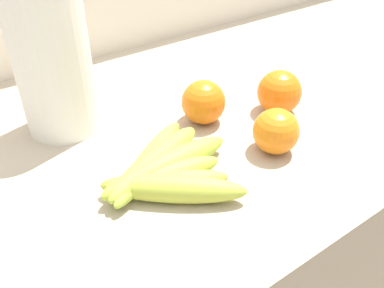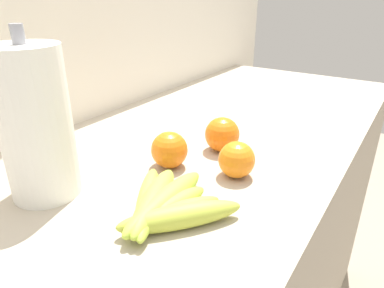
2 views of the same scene
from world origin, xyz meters
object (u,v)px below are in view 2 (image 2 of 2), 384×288
object	(u,v)px
banana_bunch	(164,206)
orange_right	(237,160)
orange_front	(169,150)
paper_towel_roll	(36,125)
orange_center	(222,134)

from	to	relation	value
banana_bunch	orange_right	bearing A→B (deg)	-11.30
orange_front	paper_towel_roll	xyz separation A→B (m)	(-0.20, 0.12, 0.09)
orange_center	paper_towel_roll	distance (m)	0.38
paper_towel_roll	orange_front	bearing A→B (deg)	-31.69
orange_center	orange_right	bearing A→B (deg)	-137.41
orange_right	orange_front	distance (m)	0.14
orange_front	orange_right	bearing A→B (deg)	-73.46
paper_towel_roll	banana_bunch	bearing A→B (deg)	-75.17
orange_center	paper_towel_roll	bearing A→B (deg)	151.90
orange_front	orange_center	size ratio (longest dim) A/B	0.96
orange_front	orange_center	xyz separation A→B (m)	(0.13, -0.05, 0.00)
orange_front	banana_bunch	bearing A→B (deg)	-145.93
orange_right	paper_towel_roll	world-z (taller)	paper_towel_roll
orange_center	paper_towel_roll	world-z (taller)	paper_towel_roll
orange_front	orange_center	bearing A→B (deg)	-21.94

